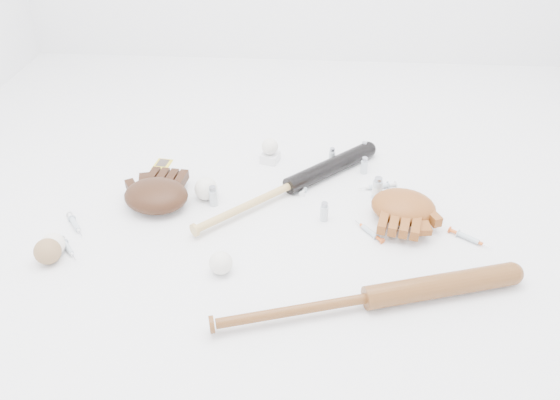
# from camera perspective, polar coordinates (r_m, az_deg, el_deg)

# --- Properties ---
(bat_dark) EXTENTS (0.68, 0.65, 0.06)m
(bat_dark) POSITION_cam_1_polar(r_m,az_deg,el_deg) (1.98, 1.07, 1.52)
(bat_dark) COLOR black
(bat_dark) RESTS_ON ground
(bat_wood) EXTENTS (0.92, 0.34, 0.07)m
(bat_wood) POSITION_cam_1_polar(r_m,az_deg,el_deg) (1.56, 9.25, -10.06)
(bat_wood) COLOR brown
(bat_wood) RESTS_ON ground
(glove_dark) EXTENTS (0.29, 0.29, 0.10)m
(glove_dark) POSITION_cam_1_polar(r_m,az_deg,el_deg) (1.95, -12.82, 0.49)
(glove_dark) COLOR #331B0E
(glove_dark) RESTS_ON ground
(glove_tan) EXTENTS (0.31, 0.31, 0.09)m
(glove_tan) POSITION_cam_1_polar(r_m,az_deg,el_deg) (1.89, 12.77, -0.66)
(glove_tan) COLOR brown
(glove_tan) RESTS_ON ground
(trading_card) EXTENTS (0.07, 0.09, 0.00)m
(trading_card) POSITION_cam_1_polar(r_m,az_deg,el_deg) (2.21, -12.21, 3.64)
(trading_card) COLOR yellow
(trading_card) RESTS_ON ground
(pedestal) EXTENTS (0.08, 0.08, 0.04)m
(pedestal) POSITION_cam_1_polar(r_m,az_deg,el_deg) (2.17, -1.04, 4.46)
(pedestal) COLOR white
(pedestal) RESTS_ON ground
(baseball_on_pedestal) EXTENTS (0.07, 0.07, 0.07)m
(baseball_on_pedestal) POSITION_cam_1_polar(r_m,az_deg,el_deg) (2.15, -1.06, 5.62)
(baseball_on_pedestal) COLOR white
(baseball_on_pedestal) RESTS_ON pedestal
(baseball_left) EXTENTS (0.07, 0.07, 0.07)m
(baseball_left) POSITION_cam_1_polar(r_m,az_deg,el_deg) (1.85, -22.65, -4.32)
(baseball_left) COLOR white
(baseball_left) RESTS_ON ground
(baseball_upper) EXTENTS (0.08, 0.08, 0.08)m
(baseball_upper) POSITION_cam_1_polar(r_m,az_deg,el_deg) (1.96, -7.74, 1.17)
(baseball_upper) COLOR white
(baseball_upper) RESTS_ON ground
(baseball_mid) EXTENTS (0.07, 0.07, 0.07)m
(baseball_mid) POSITION_cam_1_polar(r_m,az_deg,el_deg) (1.65, -6.20, -6.55)
(baseball_mid) COLOR white
(baseball_mid) RESTS_ON ground
(baseball_aged) EXTENTS (0.08, 0.08, 0.08)m
(baseball_aged) POSITION_cam_1_polar(r_m,az_deg,el_deg) (1.82, -23.12, -4.96)
(baseball_aged) COLOR olive
(baseball_aged) RESTS_ON ground
(syringe_0) EXTENTS (0.12, 0.14, 0.02)m
(syringe_0) POSITION_cam_1_polar(r_m,az_deg,el_deg) (1.96, -20.64, -2.38)
(syringe_0) COLOR #ADBCC6
(syringe_0) RESTS_ON ground
(syringe_1) EXTENTS (0.11, 0.13, 0.02)m
(syringe_1) POSITION_cam_1_polar(r_m,az_deg,el_deg) (1.83, 9.34, -3.26)
(syringe_1) COLOR #ADBCC6
(syringe_1) RESTS_ON ground
(syringe_2) EXTENTS (0.06, 0.16, 0.02)m
(syringe_2) POSITION_cam_1_polar(r_m,az_deg,el_deg) (2.03, 2.75, 1.62)
(syringe_2) COLOR #ADBCC6
(syringe_2) RESTS_ON ground
(syringe_3) EXTENTS (0.14, 0.12, 0.02)m
(syringe_3) POSITION_cam_1_polar(r_m,az_deg,el_deg) (1.88, 19.08, -3.76)
(syringe_3) COLOR #ADBCC6
(syringe_3) RESTS_ON ground
(syringe_4) EXTENTS (0.16, 0.07, 0.02)m
(syringe_4) POSITION_cam_1_polar(r_m,az_deg,el_deg) (2.05, 10.25, 1.42)
(syringe_4) COLOR #ADBCC6
(syringe_4) RESTS_ON ground
(syringe_5) EXTENTS (0.11, 0.13, 0.02)m
(syringe_5) POSITION_cam_1_polar(r_m,az_deg,el_deg) (1.86, -21.29, -4.68)
(syringe_5) COLOR #ADBCC6
(syringe_5) RESTS_ON ground
(vial_0) EXTENTS (0.03, 0.03, 0.07)m
(vial_0) POSITION_cam_1_polar(r_m,az_deg,el_deg) (2.22, 8.74, 5.20)
(vial_0) COLOR silver
(vial_0) RESTS_ON ground
(vial_1) EXTENTS (0.03, 0.03, 0.07)m
(vial_1) POSITION_cam_1_polar(r_m,az_deg,el_deg) (2.12, 8.80, 3.60)
(vial_1) COLOR silver
(vial_1) RESTS_ON ground
(vial_2) EXTENTS (0.03, 0.03, 0.07)m
(vial_2) POSITION_cam_1_polar(r_m,az_deg,el_deg) (1.85, 4.64, -1.20)
(vial_2) COLOR silver
(vial_2) RESTS_ON ground
(vial_3) EXTENTS (0.04, 0.04, 0.08)m
(vial_3) POSITION_cam_1_polar(r_m,az_deg,el_deg) (1.98, 10.14, 1.27)
(vial_3) COLOR silver
(vial_3) RESTS_ON ground
(vial_4) EXTENTS (0.03, 0.03, 0.08)m
(vial_4) POSITION_cam_1_polar(r_m,az_deg,el_deg) (1.93, -7.00, 0.44)
(vial_4) COLOR silver
(vial_4) RESTS_ON ground
(vial_5) EXTENTS (0.02, 0.02, 0.07)m
(vial_5) POSITION_cam_1_polar(r_m,az_deg,el_deg) (2.17, 5.45, 4.66)
(vial_5) COLOR silver
(vial_5) RESTS_ON ground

